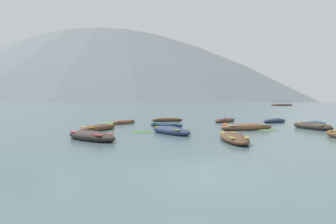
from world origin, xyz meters
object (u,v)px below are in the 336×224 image
rowboat_3 (91,136)px  ferry_0 (282,105)px  rowboat_7 (167,120)px  rowboat_10 (99,128)px  rowboat_8 (124,122)px  rowboat_12 (318,123)px  rowboat_5 (166,125)px  mooring_buoy (225,125)px  rowboat_2 (247,127)px  rowboat_6 (225,121)px  rowboat_13 (171,131)px  rowboat_1 (275,121)px  rowboat_9 (312,126)px  rowboat_0 (234,138)px

rowboat_3 → ferry_0: 144.58m
rowboat_7 → rowboat_10: size_ratio=0.76×
rowboat_8 → rowboat_12: (18.98, -0.50, -0.04)m
rowboat_5 → ferry_0: ferry_0 is taller
rowboat_7 → rowboat_3: bearing=-105.7°
rowboat_7 → ferry_0: bearing=63.6°
mooring_buoy → rowboat_7: bearing=128.1°
rowboat_2 → rowboat_6: size_ratio=1.40×
rowboat_8 → rowboat_13: (4.56, -9.02, 0.04)m
rowboat_1 → rowboat_2: 9.32m
rowboat_6 → rowboat_9: (5.51, -7.80, 0.04)m
rowboat_3 → rowboat_12: bearing=31.7°
rowboat_0 → rowboat_7: bearing=103.1°
rowboat_6 → rowboat_13: (-5.92, -11.30, 0.03)m
rowboat_1 → rowboat_9: size_ratio=0.82×
rowboat_1 → rowboat_12: size_ratio=1.10×
rowboat_2 → rowboat_3: bearing=-150.4°
rowboat_5 → ferry_0: size_ratio=0.33×
rowboat_0 → rowboat_6: (2.45, 15.09, -0.01)m
rowboat_12 → rowboat_0: bearing=-131.7°
rowboat_0 → rowboat_2: (2.48, 6.55, 0.02)m
rowboat_13 → rowboat_2: bearing=24.9°
rowboat_0 → rowboat_8: size_ratio=1.49×
rowboat_13 → mooring_buoy: size_ratio=4.67×
rowboat_3 → rowboat_6: bearing=54.0°
rowboat_6 → rowboat_12: size_ratio=1.05×
rowboat_9 → rowboat_8: bearing=161.0°
rowboat_9 → rowboat_12: 5.84m
rowboat_9 → rowboat_13: rowboat_9 is taller
rowboat_2 → ferry_0: ferry_0 is taller
rowboat_3 → rowboat_7: size_ratio=1.12×
ferry_0 → mooring_buoy: bearing=-113.1°
rowboat_5 → rowboat_8: 5.42m
rowboat_1 → mooring_buoy: 7.80m
rowboat_0 → rowboat_1: size_ratio=1.30×
rowboat_8 → rowboat_13: 10.11m
rowboat_10 → rowboat_13: 5.97m
rowboat_8 → ferry_0: (61.48, 118.57, 0.29)m
rowboat_2 → rowboat_5: rowboat_2 is taller
rowboat_2 → rowboat_7: (-6.22, 9.54, -0.03)m
rowboat_3 → rowboat_8: bearing=89.7°
rowboat_3 → rowboat_8: 12.26m
rowboat_1 → rowboat_13: (-10.99, -10.61, 0.02)m
rowboat_2 → rowboat_6: rowboat_2 is taller
rowboat_6 → rowboat_8: size_ratio=1.08×
rowboat_2 → rowboat_7: size_ratio=1.31×
rowboat_13 → rowboat_10: bearing=157.6°
rowboat_0 → rowboat_13: 5.14m
rowboat_1 → rowboat_13: rowboat_13 is taller
rowboat_6 → ferry_0: (51.00, 116.29, 0.28)m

